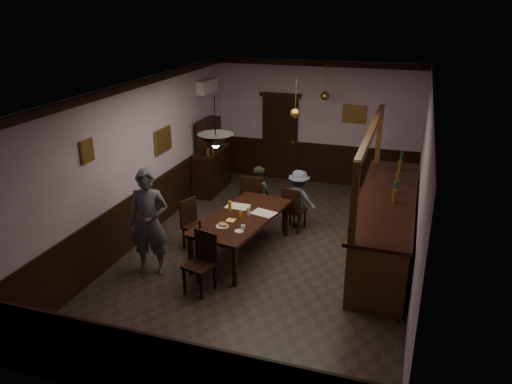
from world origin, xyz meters
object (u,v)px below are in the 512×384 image
at_px(person_seated_left, 258,192).
at_px(pendant_brass_mid, 295,113).
at_px(person_standing, 149,222).
at_px(dining_table, 242,219).
at_px(pendant_brass_far, 325,96).
at_px(person_seated_right, 299,199).
at_px(bar_counter, 386,223).
at_px(chair_far_left, 253,197).
at_px(sideboard, 211,163).
at_px(chair_far_right, 293,208).
at_px(chair_side, 193,222).
at_px(chair_near, 202,259).
at_px(pendant_iron, 216,141).
at_px(coffee_cup, 243,227).
at_px(soda_can, 241,214).

xyz_separation_m(person_seated_left, pendant_brass_mid, (0.75, -0.04, 1.72)).
xyz_separation_m(person_standing, person_seated_left, (1.03, 2.67, -0.34)).
distance_m(dining_table, pendant_brass_far, 3.96).
bearing_deg(pendant_brass_mid, person_standing, -124.09).
distance_m(person_seated_right, bar_counter, 1.86).
distance_m(chair_far_left, person_seated_right, 0.93).
bearing_deg(sideboard, chair_far_left, -44.10).
relative_size(person_seated_right, pendant_brass_mid, 1.48).
bearing_deg(person_standing, person_seated_right, 39.35).
height_order(bar_counter, pendant_brass_far, pendant_brass_far).
bearing_deg(chair_far_right, sideboard, -22.64).
height_order(chair_far_right, chair_side, chair_side).
bearing_deg(chair_near, pendant_iron, 96.21).
bearing_deg(bar_counter, sideboard, 154.89).
distance_m(dining_table, chair_side, 0.96).
relative_size(pendant_iron, pendant_brass_far, 0.99).
xyz_separation_m(chair_far_left, chair_side, (-0.71, -1.36, -0.06)).
distance_m(person_seated_left, pendant_iron, 2.96).
bearing_deg(chair_near, person_standing, -178.43).
xyz_separation_m(chair_side, person_seated_left, (0.74, 1.64, 0.06)).
distance_m(person_seated_right, pendant_brass_far, 2.68).
xyz_separation_m(dining_table, person_seated_right, (0.69, 1.46, -0.09)).
distance_m(chair_side, coffee_cup, 1.30).
relative_size(coffee_cup, bar_counter, 0.02).
bearing_deg(pendant_brass_mid, person_seated_left, 176.70).
distance_m(coffee_cup, soda_can, 0.52).
height_order(chair_side, person_standing, person_standing).
height_order(coffee_cup, pendant_iron, pendant_iron).
bearing_deg(pendant_iron, chair_side, 137.37).
bearing_deg(chair_near, pendant_brass_far, 93.36).
bearing_deg(person_standing, chair_near, -26.28).
relative_size(chair_side, coffee_cup, 11.71).
relative_size(person_standing, coffee_cup, 22.82).
bearing_deg(sideboard, chair_far_right, -33.83).
relative_size(person_standing, sideboard, 1.05).
bearing_deg(person_standing, chair_far_right, 36.85).
bearing_deg(chair_far_left, pendant_brass_far, -112.30).
xyz_separation_m(person_seated_right, pendant_brass_mid, (-0.14, 0.10, 1.70)).
height_order(chair_far_right, pendant_brass_mid, pendant_brass_mid).
distance_m(person_seated_right, coffee_cup, 2.07).
height_order(dining_table, chair_far_left, chair_far_left).
relative_size(chair_near, chair_side, 1.04).
relative_size(chair_far_right, person_seated_left, 0.81).
relative_size(soda_can, pendant_iron, 0.15).
xyz_separation_m(sideboard, pendant_brass_mid, (2.31, -1.24, 1.60)).
height_order(chair_far_left, person_seated_right, person_seated_right).
bearing_deg(person_standing, chair_side, 60.87).
bearing_deg(sideboard, pendant_iron, -65.46).
height_order(soda_can, bar_counter, bar_counter).
relative_size(sideboard, bar_counter, 0.42).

